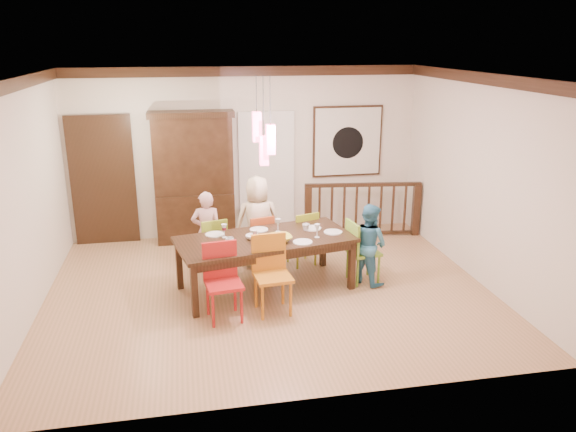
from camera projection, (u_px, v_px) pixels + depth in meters
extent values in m
plane|color=#A87E51|center=(269.00, 290.00, 7.77)|extent=(6.00, 6.00, 0.00)
plane|color=white|center=(267.00, 75.00, 6.90)|extent=(6.00, 6.00, 0.00)
plane|color=beige|center=(246.00, 153.00, 9.67)|extent=(6.00, 0.00, 6.00)
plane|color=beige|center=(24.00, 201.00, 6.80)|extent=(0.00, 5.00, 5.00)
plane|color=beige|center=(479.00, 179.00, 7.86)|extent=(0.00, 5.00, 5.00)
cube|color=black|center=(103.00, 182.00, 9.32)|extent=(1.04, 0.07, 2.24)
cube|color=silver|center=(267.00, 175.00, 9.82)|extent=(0.97, 0.05, 2.22)
cube|color=black|center=(347.00, 141.00, 9.92)|extent=(1.25, 0.04, 1.25)
cube|color=silver|center=(348.00, 142.00, 9.90)|extent=(1.18, 0.02, 1.18)
cylinder|color=black|center=(348.00, 143.00, 9.89)|extent=(0.56, 0.01, 0.56)
cube|color=#FF4C7B|center=(257.00, 127.00, 7.19)|extent=(0.11, 0.11, 0.38)
cylinder|color=black|center=(256.00, 94.00, 7.07)|extent=(0.01, 0.01, 0.46)
cube|color=#FF4C7B|center=(270.00, 139.00, 7.17)|extent=(0.11, 0.11, 0.38)
cylinder|color=black|center=(270.00, 100.00, 7.02)|extent=(0.01, 0.01, 0.61)
cube|color=#FF4C7B|center=(264.00, 150.00, 7.25)|extent=(0.11, 0.11, 0.38)
cylinder|color=black|center=(263.00, 106.00, 7.08)|extent=(0.01, 0.01, 0.76)
cube|color=black|center=(265.00, 240.00, 7.62)|extent=(2.53, 1.53, 0.05)
cube|color=black|center=(184.00, 258.00, 7.96)|extent=(0.09, 0.09, 0.70)
cube|color=black|center=(334.00, 248.00, 8.36)|extent=(0.09, 0.09, 0.70)
cube|color=black|center=(185.00, 285.00, 7.11)|extent=(0.09, 0.09, 0.70)
cube|color=black|center=(352.00, 272.00, 7.50)|extent=(0.09, 0.09, 0.70)
cube|color=black|center=(260.00, 233.00, 8.09)|extent=(2.13, 0.47, 0.10)
cube|color=black|center=(271.00, 257.00, 7.19)|extent=(2.13, 0.47, 0.10)
cube|color=#8EAA27|center=(212.00, 246.00, 8.29)|extent=(0.46, 0.46, 0.04)
cube|color=#8EAA27|center=(212.00, 231.00, 8.23)|extent=(0.38, 0.12, 0.42)
cylinder|color=#8EAA27|center=(203.00, 263.00, 8.18)|extent=(0.03, 0.03, 0.40)
cylinder|color=#8EAA27|center=(224.00, 262.00, 8.24)|extent=(0.03, 0.03, 0.40)
cylinder|color=#8EAA27|center=(202.00, 256.00, 8.47)|extent=(0.03, 0.03, 0.40)
cylinder|color=#8EAA27|center=(222.00, 254.00, 8.53)|extent=(0.03, 0.03, 0.40)
cube|color=#BD4B1F|center=(259.00, 241.00, 8.49)|extent=(0.45, 0.45, 0.04)
cube|color=#BD4B1F|center=(258.00, 227.00, 8.42)|extent=(0.37, 0.12, 0.41)
cylinder|color=#BD4B1F|center=(250.00, 258.00, 8.38)|extent=(0.03, 0.03, 0.39)
cylinder|color=#BD4B1F|center=(270.00, 257.00, 8.43)|extent=(0.03, 0.03, 0.39)
cylinder|color=#BD4B1F|center=(248.00, 251.00, 8.67)|extent=(0.03, 0.03, 0.39)
cylinder|color=#BD4B1F|center=(267.00, 250.00, 8.72)|extent=(0.03, 0.03, 0.39)
cube|color=#95A51E|center=(302.00, 238.00, 8.58)|extent=(0.48, 0.48, 0.04)
cube|color=#95A51E|center=(302.00, 224.00, 8.51)|extent=(0.38, 0.15, 0.42)
cylinder|color=#95A51E|center=(294.00, 256.00, 8.47)|extent=(0.03, 0.03, 0.40)
cylinder|color=#95A51E|center=(314.00, 254.00, 8.53)|extent=(0.03, 0.03, 0.40)
cylinder|color=#95A51E|center=(290.00, 248.00, 8.76)|extent=(0.03, 0.03, 0.40)
cylinder|color=#95A51E|center=(309.00, 247.00, 8.82)|extent=(0.03, 0.03, 0.40)
cube|color=#AF1A19|center=(224.00, 285.00, 6.85)|extent=(0.48, 0.48, 0.04)
cube|color=#AF1A19|center=(223.00, 265.00, 6.77)|extent=(0.43, 0.10, 0.47)
cylinder|color=#AF1A19|center=(211.00, 310.00, 6.72)|extent=(0.04, 0.04, 0.45)
cylinder|color=#AF1A19|center=(240.00, 307.00, 6.78)|extent=(0.04, 0.04, 0.45)
cylinder|color=#AF1A19|center=(209.00, 297.00, 7.05)|extent=(0.04, 0.04, 0.45)
cylinder|color=#AF1A19|center=(237.00, 295.00, 7.11)|extent=(0.04, 0.04, 0.45)
cube|color=#BE6F17|center=(273.00, 277.00, 7.03)|extent=(0.49, 0.49, 0.04)
cube|color=#BE6F17|center=(273.00, 257.00, 6.95)|extent=(0.45, 0.08, 0.49)
cylinder|color=#BE6F17|center=(261.00, 302.00, 6.90)|extent=(0.04, 0.04, 0.47)
cylinder|color=#BE6F17|center=(290.00, 300.00, 6.96)|extent=(0.04, 0.04, 0.47)
cylinder|color=#BE6F17|center=(257.00, 290.00, 7.24)|extent=(0.04, 0.04, 0.47)
cylinder|color=#BE6F17|center=(284.00, 288.00, 7.30)|extent=(0.04, 0.04, 0.47)
cube|color=#74A52E|center=(364.00, 252.00, 7.96)|extent=(0.46, 0.46, 0.04)
cube|color=#74A52E|center=(364.00, 236.00, 7.88)|extent=(0.10, 0.41, 0.45)
cylinder|color=#74A52E|center=(355.00, 272.00, 7.84)|extent=(0.04, 0.04, 0.43)
cylinder|color=#74A52E|center=(378.00, 270.00, 7.90)|extent=(0.04, 0.04, 0.43)
cylinder|color=#74A52E|center=(348.00, 263.00, 8.15)|extent=(0.04, 0.04, 0.43)
cylinder|color=#74A52E|center=(370.00, 262.00, 8.21)|extent=(0.04, 0.04, 0.43)
cube|color=black|center=(196.00, 217.00, 9.62)|extent=(1.31, 0.44, 0.84)
cube|color=black|center=(193.00, 155.00, 9.31)|extent=(1.31, 0.40, 1.31)
cube|color=black|center=(192.00, 153.00, 9.49)|extent=(1.12, 0.02, 1.12)
cube|color=black|center=(191.00, 114.00, 9.11)|extent=(1.40, 0.44, 0.10)
cube|color=black|center=(309.00, 214.00, 9.63)|extent=(0.13, 0.13, 0.92)
cube|color=black|center=(414.00, 208.00, 9.97)|extent=(0.13, 0.13, 0.92)
cube|color=black|center=(363.00, 185.00, 9.66)|extent=(2.03, 0.32, 0.06)
cube|color=black|center=(361.00, 233.00, 9.93)|extent=(1.91, 0.29, 0.05)
imported|color=beige|center=(207.00, 232.00, 8.26)|extent=(0.47, 0.33, 1.23)
imported|color=beige|center=(258.00, 222.00, 8.44)|extent=(0.69, 0.45, 1.40)
imported|color=teal|center=(369.00, 244.00, 7.88)|extent=(0.66, 0.71, 1.16)
imported|color=yellow|center=(279.00, 238.00, 7.47)|extent=(0.38, 0.38, 0.08)
imported|color=white|center=(252.00, 237.00, 7.56)|extent=(0.21, 0.21, 0.06)
imported|color=silver|center=(230.00, 241.00, 7.36)|extent=(0.15, 0.15, 0.09)
imported|color=silver|center=(306.00, 227.00, 7.89)|extent=(0.13, 0.13, 0.10)
cylinder|color=white|center=(215.00, 234.00, 7.72)|extent=(0.26, 0.26, 0.01)
cylinder|color=white|center=(259.00, 230.00, 7.91)|extent=(0.26, 0.26, 0.01)
cylinder|color=white|center=(312.00, 228.00, 7.97)|extent=(0.26, 0.26, 0.01)
cylinder|color=white|center=(213.00, 249.00, 7.20)|extent=(0.26, 0.26, 0.01)
cylinder|color=white|center=(303.00, 242.00, 7.43)|extent=(0.26, 0.26, 0.01)
cylinder|color=white|center=(333.00, 232.00, 7.81)|extent=(0.26, 0.26, 0.01)
cube|color=#D83359|center=(265.00, 245.00, 7.31)|extent=(0.18, 0.14, 0.01)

